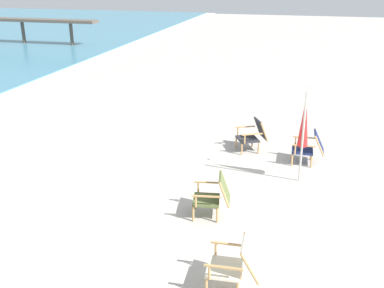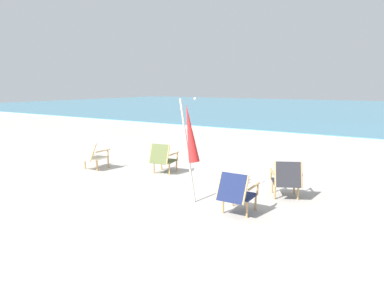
{
  "view_description": "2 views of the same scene",
  "coord_description": "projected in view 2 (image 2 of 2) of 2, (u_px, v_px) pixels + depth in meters",
  "views": [
    {
      "loc": [
        -7.82,
        0.04,
        4.23
      ],
      "look_at": [
        0.64,
        2.21,
        0.85
      ],
      "focal_mm": 42.0,
      "sensor_mm": 36.0,
      "label": 1
    },
    {
      "loc": [
        4.69,
        -5.66,
        2.33
      ],
      "look_at": [
        -0.11,
        1.99,
        0.78
      ],
      "focal_mm": 32.0,
      "sensor_mm": 36.0,
      "label": 2
    }
  ],
  "objects": [
    {
      "name": "umbrella_furled_red",
      "position": [
        190.0,
        134.0,
        6.75
      ],
      "size": [
        0.47,
        0.23,
        2.1
      ],
      "color": "#B7B2A8",
      "rests_on": "ground"
    },
    {
      "name": "beach_chair_front_left",
      "position": [
        236.0,
        192.0,
        6.17
      ],
      "size": [
        0.61,
        0.74,
        0.8
      ],
      "color": "#19234C",
      "rests_on": "ground"
    },
    {
      "name": "beach_chair_far_center",
      "position": [
        92.0,
        155.0,
        9.49
      ],
      "size": [
        0.62,
        0.78,
        0.78
      ],
      "color": "beige",
      "rests_on": "ground"
    },
    {
      "name": "beach_chair_mid_center",
      "position": [
        163.0,
        158.0,
        9.07
      ],
      "size": [
        0.67,
        0.76,
        0.82
      ],
      "color": "#515B33",
      "rests_on": "ground"
    },
    {
      "name": "beach_chair_back_right",
      "position": [
        287.0,
        179.0,
        7.05
      ],
      "size": [
        0.82,
        0.88,
        0.81
      ],
      "color": "#28282D",
      "rests_on": "ground"
    },
    {
      "name": "ground_plane",
      "position": [
        148.0,
        192.0,
        7.57
      ],
      "size": [
        80.0,
        80.0,
        0.0
      ],
      "primitive_type": "plane",
      "color": "#B2AAA0"
    },
    {
      "name": "surf_band",
      "position": [
        288.0,
        134.0,
        16.24
      ],
      "size": [
        80.0,
        1.1,
        0.06
      ],
      "primitive_type": "cube",
      "color": "white",
      "rests_on": "ground"
    },
    {
      "name": "sea",
      "position": [
        350.0,
        109.0,
        33.18
      ],
      "size": [
        80.0,
        40.0,
        0.1
      ],
      "primitive_type": "cube",
      "color": "teal",
      "rests_on": "ground"
    }
  ]
}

